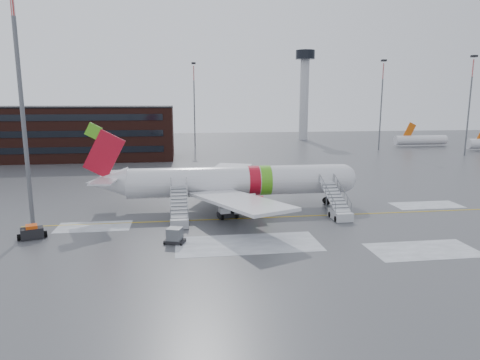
{
  "coord_description": "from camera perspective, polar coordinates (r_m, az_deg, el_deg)",
  "views": [
    {
      "loc": [
        -12.23,
        -49.3,
        13.91
      ],
      "look_at": [
        -5.04,
        2.38,
        4.0
      ],
      "focal_mm": 32.0,
      "sensor_mm": 36.0,
      "label": 1
    }
  ],
  "objects": [
    {
      "name": "ground",
      "position": [
        52.66,
        5.82,
        -4.62
      ],
      "size": [
        260.0,
        260.0,
        0.0
      ],
      "primitive_type": "plane",
      "color": "#494C4F",
      "rests_on": "ground"
    },
    {
      "name": "airstair_aft",
      "position": [
        48.86,
        -8.09,
        -4.6
      ],
      "size": [
        2.05,
        7.7,
        3.48
      ],
      "color": "#A3A5AA",
      "rests_on": "ground"
    },
    {
      "name": "terminal_building",
      "position": [
        109.58,
        -25.43,
        5.68
      ],
      "size": [
        62.0,
        16.11,
        12.3
      ],
      "color": "#3F1E16",
      "rests_on": "ground"
    },
    {
      "name": "light_mast_far_ne",
      "position": [
        123.81,
        18.35,
        10.18
      ],
      "size": [
        1.2,
        1.2,
        24.25
      ],
      "color": "#595B60",
      "rests_on": "ground"
    },
    {
      "name": "uld_container",
      "position": [
        42.62,
        -8.7,
        -7.4
      ],
      "size": [
        2.23,
        1.91,
        1.54
      ],
      "color": "black",
      "rests_on": "ground"
    },
    {
      "name": "airstair_fwd",
      "position": [
        52.2,
        12.97,
        -3.77
      ],
      "size": [
        2.05,
        7.7,
        3.48
      ],
      "color": "#BABDC2",
      "rests_on": "ground"
    },
    {
      "name": "airliner",
      "position": [
        55.05,
        -1.27,
        -0.24
      ],
      "size": [
        35.03,
        32.97,
        11.18
      ],
      "color": "silver",
      "rests_on": "ground"
    },
    {
      "name": "light_mast_far_e",
      "position": [
        120.0,
        28.32,
        9.45
      ],
      "size": [
        1.2,
        1.2,
        24.25
      ],
      "color": "#595B60",
      "rests_on": "ground"
    },
    {
      "name": "pushback_tug",
      "position": [
        50.8,
        -1.8,
        -4.44
      ],
      "size": [
        2.57,
        2.11,
        1.36
      ],
      "color": "black",
      "rests_on": "ground"
    },
    {
      "name": "light_mast_near",
      "position": [
        49.44,
        -27.18,
        9.97
      ],
      "size": [
        1.2,
        1.2,
        27.66
      ],
      "color": "#595B60",
      "rests_on": "ground"
    },
    {
      "name": "distant_aircraft",
      "position": [
        136.44,
        25.41,
        3.86
      ],
      "size": [
        35.0,
        18.0,
        8.0
      ],
      "primitive_type": null,
      "color": "#D8590C",
      "rests_on": "ground"
    },
    {
      "name": "light_mast_far_n",
      "position": [
        127.37,
        -6.12,
        10.66
      ],
      "size": [
        1.2,
        1.2,
        24.25
      ],
      "color": "#595B60",
      "rests_on": "ground"
    },
    {
      "name": "control_tower",
      "position": [
        150.43,
        8.59,
        12.48
      ],
      "size": [
        6.4,
        6.4,
        30.0
      ],
      "color": "#B2B5BA",
      "rests_on": "ground"
    },
    {
      "name": "baggage_tractor",
      "position": [
        48.28,
        -25.99,
        -6.35
      ],
      "size": [
        2.92,
        1.93,
        1.44
      ],
      "color": "black",
      "rests_on": "ground"
    }
  ]
}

